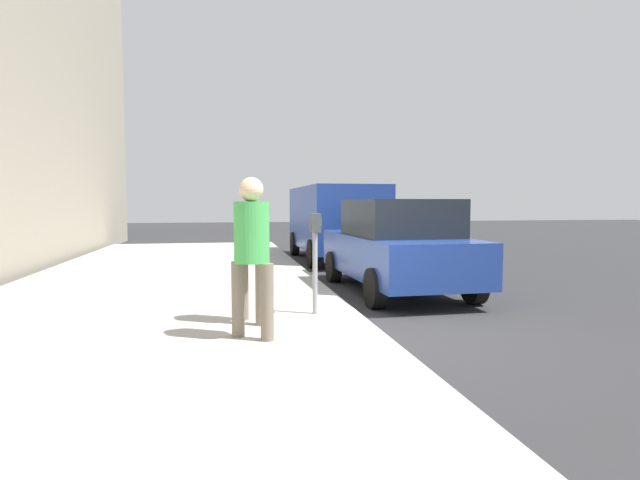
% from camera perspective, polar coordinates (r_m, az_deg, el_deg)
% --- Properties ---
extents(ground_plane, '(80.00, 80.00, 0.00)m').
position_cam_1_polar(ground_plane, '(6.91, 5.50, -10.13)').
color(ground_plane, '#2B2B2D').
rests_on(ground_plane, ground).
extents(sidewalk_slab, '(28.00, 6.00, 0.15)m').
position_cam_1_polar(sidewalk_slab, '(6.72, -20.30, -10.10)').
color(sidewalk_slab, '#A8A59E').
rests_on(sidewalk_slab, ground_plane).
extents(parking_meter, '(0.36, 0.12, 1.41)m').
position_cam_1_polar(parking_meter, '(7.10, -0.55, -0.17)').
color(parking_meter, gray).
rests_on(parking_meter, sidewalk_slab).
extents(pedestrian_at_meter, '(0.48, 0.40, 1.83)m').
position_cam_1_polar(pedestrian_at_meter, '(6.63, -7.67, 0.14)').
color(pedestrian_at_meter, '#726656').
rests_on(pedestrian_at_meter, sidewalk_slab).
extents(pedestrian_bystander, '(0.40, 0.47, 1.84)m').
position_cam_1_polar(pedestrian_bystander, '(5.83, -7.63, -0.34)').
color(pedestrian_bystander, '#726656').
rests_on(pedestrian_bystander, sidewalk_slab).
extents(parked_sedan_near, '(4.44, 2.05, 1.77)m').
position_cam_1_polar(parked_sedan_near, '(9.81, 8.55, -0.62)').
color(parked_sedan_near, navy).
rests_on(parked_sedan_near, ground_plane).
extents(parked_van_far, '(5.21, 2.13, 2.18)m').
position_cam_1_polar(parked_van_far, '(15.16, 1.60, 2.44)').
color(parked_van_far, navy).
rests_on(parked_van_far, ground_plane).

